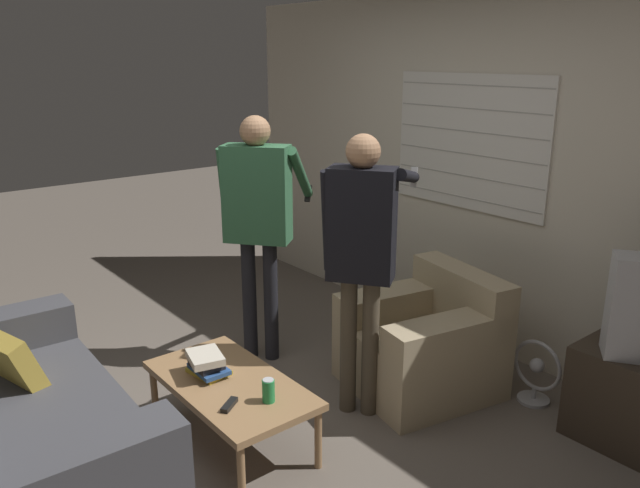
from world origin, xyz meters
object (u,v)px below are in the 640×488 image
object	(u,v)px
couch_blue	(12,439)
spare_remote	(229,405)
coffee_table	(230,387)
book_stack	(207,364)
person_right_standing	(362,244)
armchair_beige	(425,342)
person_left_standing	(258,209)
soda_can	(268,391)
floor_fan	(536,372)

from	to	relation	value
couch_blue	spare_remote	bearing A→B (deg)	64.66
coffee_table	book_stack	distance (m)	0.19
spare_remote	person_right_standing	bearing A→B (deg)	58.00
armchair_beige	coffee_table	world-z (taller)	armchair_beige
person_left_standing	coffee_table	bearing A→B (deg)	-82.31
coffee_table	soda_can	xyz separation A→B (m)	(0.31, 0.05, 0.10)
coffee_table	person_right_standing	world-z (taller)	person_right_standing
coffee_table	book_stack	world-z (taller)	book_stack
couch_blue	person_left_standing	distance (m)	2.01
couch_blue	armchair_beige	size ratio (longest dim) A/B	1.83
book_stack	floor_fan	xyz separation A→B (m)	(0.97, 1.77, -0.25)
person_left_standing	soda_can	size ratio (longest dim) A/B	13.71
armchair_beige	person_left_standing	distance (m)	1.42
floor_fan	book_stack	bearing A→B (deg)	-118.73
book_stack	soda_can	size ratio (longest dim) A/B	2.06
soda_can	floor_fan	bearing A→B (deg)	72.60
book_stack	soda_can	distance (m)	0.46
person_left_standing	floor_fan	size ratio (longest dim) A/B	4.16
soda_can	book_stack	bearing A→B (deg)	-166.74
spare_remote	soda_can	bearing A→B (deg)	32.42
armchair_beige	spare_remote	xyz separation A→B (m)	(-0.03, -1.46, 0.09)
armchair_beige	soda_can	bearing A→B (deg)	103.96
person_right_standing	soda_can	world-z (taller)	person_right_standing
coffee_table	spare_remote	distance (m)	0.27
person_left_standing	person_right_standing	distance (m)	0.97
floor_fan	couch_blue	bearing A→B (deg)	-111.29
coffee_table	floor_fan	world-z (taller)	floor_fan
floor_fan	person_right_standing	bearing A→B (deg)	-124.36
book_stack	spare_remote	bearing A→B (deg)	-12.40
coffee_table	armchair_beige	bearing A→B (deg)	79.27
soda_can	person_left_standing	bearing A→B (deg)	147.90
coffee_table	person_right_standing	bearing A→B (deg)	76.08
person_left_standing	floor_fan	distance (m)	2.08
person_left_standing	book_stack	bearing A→B (deg)	-90.27
armchair_beige	person_left_standing	bearing A→B (deg)	41.59
spare_remote	couch_blue	bearing A→B (deg)	-151.06
person_right_standing	floor_fan	distance (m)	1.42
book_stack	person_left_standing	bearing A→B (deg)	128.90
person_left_standing	person_right_standing	bearing A→B (deg)	-35.53
coffee_table	person_right_standing	size ratio (longest dim) A/B	0.61
floor_fan	person_left_standing	bearing A→B (deg)	-148.41
couch_blue	armchair_beige	distance (m)	2.43
armchair_beige	person_left_standing	world-z (taller)	person_left_standing
couch_blue	coffee_table	bearing A→B (deg)	78.59
soda_can	floor_fan	distance (m)	1.76
coffee_table	spare_remote	size ratio (longest dim) A/B	7.98
coffee_table	spare_remote	bearing A→B (deg)	-31.66
book_stack	armchair_beige	bearing A→B (deg)	74.08
person_right_standing	book_stack	distance (m)	1.10
armchair_beige	floor_fan	xyz separation A→B (m)	(0.58, 0.39, -0.11)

